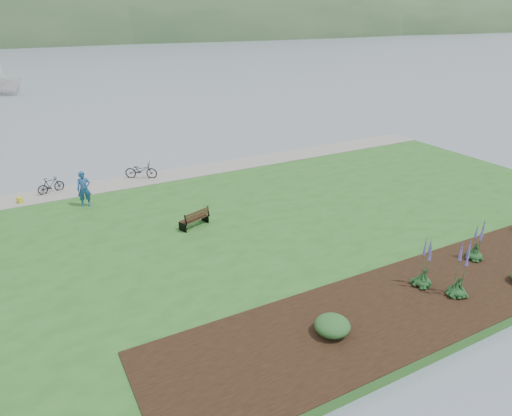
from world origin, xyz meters
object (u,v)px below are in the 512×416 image
at_px(park_bench, 195,218).
at_px(bicycle_a, 141,170).
at_px(person, 84,186).
at_px(sailboat, 6,94).

height_order(park_bench, bicycle_a, bicycle_a).
distance_m(park_bench, person, 6.46).
bearing_deg(person, sailboat, 104.20).
height_order(park_bench, sailboat, sailboat).
relative_size(park_bench, sailboat, 0.06).
height_order(park_bench, person, person).
bearing_deg(person, park_bench, -40.47).
xyz_separation_m(person, sailboat, (-2.49, 43.66, -1.48)).
bearing_deg(sailboat, park_bench, -126.08).
height_order(person, sailboat, sailboat).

